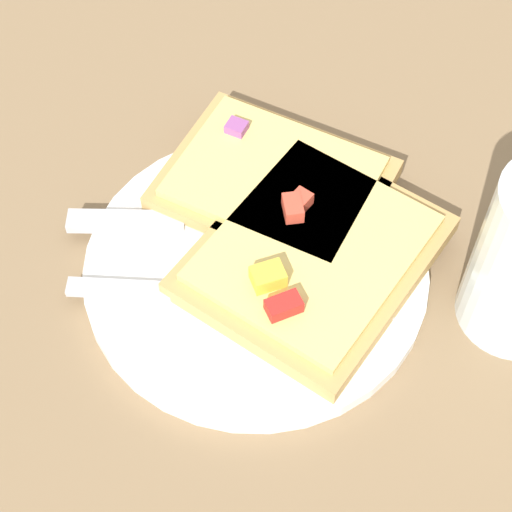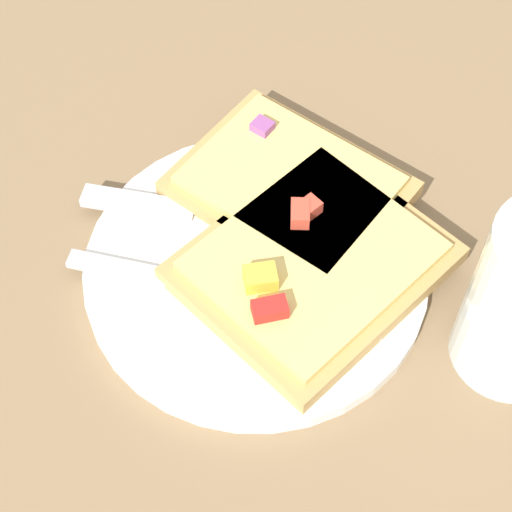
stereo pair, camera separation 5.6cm
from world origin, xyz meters
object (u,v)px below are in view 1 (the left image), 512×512
pizza_slice_corner (274,183)px  pizza_slice_main (313,254)px  plate (256,269)px  fork (248,295)px  knife (197,223)px

pizza_slice_corner → pizza_slice_main: bearing=-40.6°
plate → pizza_slice_corner: size_ratio=1.35×
plate → pizza_slice_main: 0.04m
fork → pizza_slice_corner: bearing=81.8°
knife → pizza_slice_corner: pizza_slice_corner is taller
fork → knife: size_ratio=1.03×
plate → pizza_slice_main: bearing=43.2°
fork → plate: bearing=82.1°
pizza_slice_corner → knife: bearing=-124.0°
plate → fork: bearing=-60.4°
fork → pizza_slice_main: pizza_slice_main is taller
plate → pizza_slice_main: size_ratio=1.35×
plate → pizza_slice_main: (0.03, 0.03, 0.02)m
plate → knife: size_ratio=1.32×
plate → knife: bearing=-178.1°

